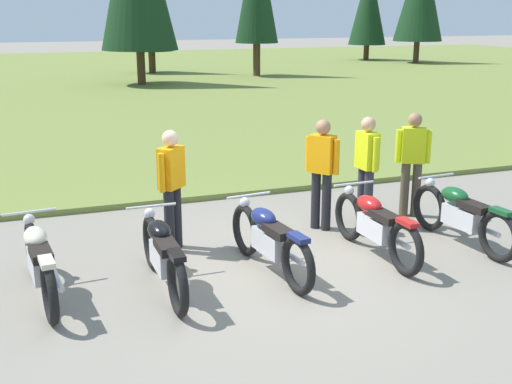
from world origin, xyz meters
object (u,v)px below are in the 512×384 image
object	(u,v)px
motorcycle_black	(163,254)
motorcycle_british_green	(462,215)
rider_near_row_end	(366,164)
rider_checking_bike	(172,183)
motorcycle_cream	(40,261)
rider_with_back_turned	(412,158)
motorcycle_red	(375,225)
rider_in_hivis_vest	(322,168)
motorcycle_navy	(269,239)

from	to	relation	value
motorcycle_black	motorcycle_british_green	world-z (taller)	same
rider_near_row_end	rider_checking_bike	size ratio (longest dim) A/B	1.00
motorcycle_cream	rider_with_back_turned	bearing A→B (deg)	11.71
rider_checking_bike	rider_with_back_turned	bearing A→B (deg)	2.56
rider_checking_bike	rider_with_back_turned	distance (m)	3.91
motorcycle_red	rider_in_hivis_vest	world-z (taller)	rider_in_hivis_vest
motorcycle_black	rider_in_hivis_vest	world-z (taller)	rider_in_hivis_vest
motorcycle_black	rider_near_row_end	world-z (taller)	rider_near_row_end
motorcycle_cream	rider_checking_bike	size ratio (longest dim) A/B	1.26
motorcycle_black	motorcycle_navy	xyz separation A→B (m)	(1.36, 0.05, 0.00)
motorcycle_navy	rider_with_back_turned	distance (m)	3.32
motorcycle_black	rider_checking_bike	size ratio (longest dim) A/B	1.26
rider_with_back_turned	motorcycle_cream	bearing A→B (deg)	-168.29
motorcycle_cream	motorcycle_black	xyz separation A→B (m)	(1.37, -0.27, 0.00)
motorcycle_navy	rider_in_hivis_vest	world-z (taller)	rider_in_hivis_vest
motorcycle_cream	rider_in_hivis_vest	xyz separation A→B (m)	(4.06, 1.08, 0.51)
motorcycle_cream	motorcycle_navy	world-z (taller)	same
motorcycle_black	motorcycle_navy	size ratio (longest dim) A/B	1.00
motorcycle_red	rider_checking_bike	distance (m)	2.79
motorcycle_cream	motorcycle_british_green	size ratio (longest dim) A/B	1.00
rider_with_back_turned	rider_in_hivis_vest	bearing A→B (deg)	-176.63
motorcycle_navy	rider_checking_bike	bearing A→B (deg)	127.70
motorcycle_cream	rider_in_hivis_vest	size ratio (longest dim) A/B	1.26
motorcycle_british_green	motorcycle_cream	bearing A→B (deg)	177.92
motorcycle_navy	motorcycle_british_green	xyz separation A→B (m)	(2.89, 0.01, 0.00)
rider_near_row_end	rider_in_hivis_vest	size ratio (longest dim) A/B	1.00
rider_with_back_turned	rider_checking_bike	bearing A→B (deg)	-177.44
motorcycle_red	rider_with_back_turned	xyz separation A→B (m)	(1.44, 1.35, 0.51)
motorcycle_navy	motorcycle_black	bearing A→B (deg)	-177.97
motorcycle_cream	rider_with_back_turned	xyz separation A→B (m)	(5.69, 1.18, 0.51)
motorcycle_black	rider_with_back_turned	size ratio (longest dim) A/B	1.26
rider_near_row_end	motorcycle_cream	bearing A→B (deg)	-167.38
rider_near_row_end	rider_with_back_turned	size ratio (longest dim) A/B	1.00
motorcycle_british_green	motorcycle_red	bearing A→B (deg)	178.71
rider_with_back_turned	rider_in_hivis_vest	size ratio (longest dim) A/B	1.00
motorcycle_red	rider_in_hivis_vest	distance (m)	1.37
motorcycle_british_green	rider_checking_bike	size ratio (longest dim) A/B	1.26
rider_checking_bike	rider_near_row_end	bearing A→B (deg)	1.37
motorcycle_british_green	rider_checking_bike	xyz separation A→B (m)	(-3.84, 1.21, 0.51)
motorcycle_cream	rider_near_row_end	world-z (taller)	rider_near_row_end
motorcycle_cream	motorcycle_red	size ratio (longest dim) A/B	1.00
rider_with_back_turned	motorcycle_navy	bearing A→B (deg)	-154.79
motorcycle_black	rider_with_back_turned	distance (m)	4.59
motorcycle_black	motorcycle_british_green	bearing A→B (deg)	0.83
motorcycle_red	rider_checking_bike	xyz separation A→B (m)	(-2.47, 1.18, 0.51)
rider_checking_bike	rider_with_back_turned	xyz separation A→B (m)	(3.91, 0.18, 0.00)
motorcycle_red	rider_checking_bike	size ratio (longest dim) A/B	1.26
motorcycle_navy	rider_near_row_end	world-z (taller)	rider_near_row_end
motorcycle_british_green	rider_near_row_end	xyz separation A→B (m)	(-0.81, 1.28, 0.51)
rider_near_row_end	rider_checking_bike	distance (m)	3.03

